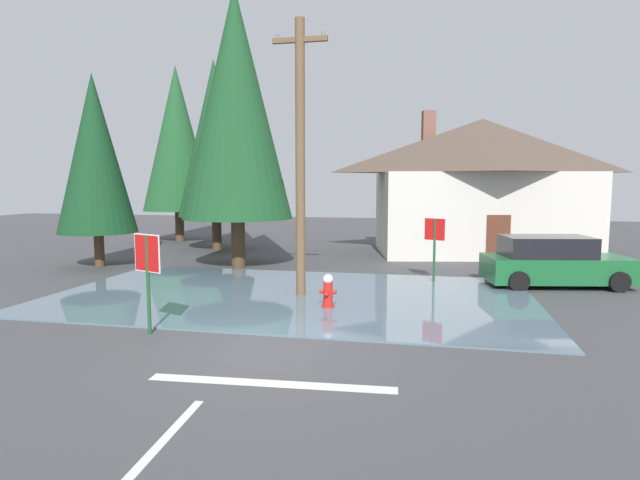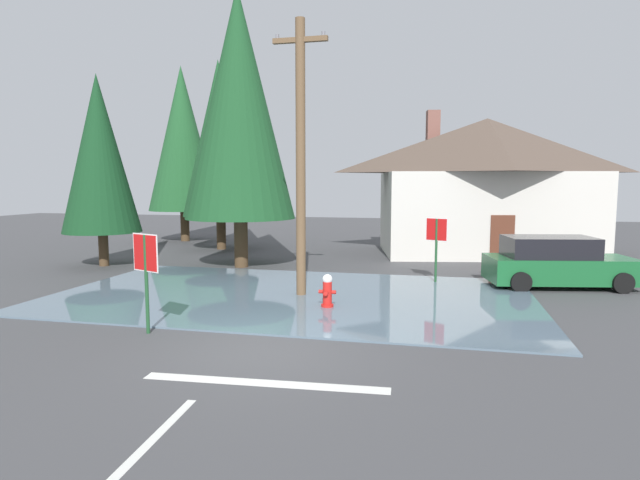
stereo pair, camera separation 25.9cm
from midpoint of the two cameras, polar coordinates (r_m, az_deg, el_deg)
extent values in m
cube|color=#424244|center=(10.88, -6.50, -11.99)|extent=(80.00, 80.00, 0.10)
cube|color=slate|center=(15.65, -3.61, -6.04)|extent=(13.97, 8.12, 0.05)
cube|color=silver|center=(9.14, -6.22, -15.25)|extent=(4.24, 0.55, 0.01)
cube|color=silver|center=(7.24, -19.56, -21.67)|extent=(0.34, 3.51, 0.01)
cylinder|color=#1E4C28|center=(12.20, -18.77, -4.67)|extent=(0.08, 0.08, 2.21)
cube|color=white|center=(12.09, -18.89, -1.35)|extent=(0.78, 0.34, 0.84)
cube|color=red|center=(12.09, -18.89, -1.35)|extent=(0.74, 0.33, 0.79)
cylinder|color=red|center=(14.14, 0.35, -7.22)|extent=(0.33, 0.33, 0.11)
cylinder|color=red|center=(14.06, 0.35, -5.79)|extent=(0.24, 0.24, 0.61)
sphere|color=white|center=(13.99, 0.35, -4.27)|extent=(0.27, 0.27, 0.27)
cylinder|color=red|center=(14.09, -0.36, -5.64)|extent=(0.11, 0.10, 0.10)
cylinder|color=red|center=(14.02, 1.06, -5.70)|extent=(0.11, 0.10, 0.10)
cylinder|color=red|center=(13.89, 0.20, -5.82)|extent=(0.12, 0.11, 0.12)
cylinder|color=brown|center=(15.31, -2.65, 8.61)|extent=(0.28, 0.28, 7.96)
cube|color=brown|center=(15.82, -2.72, 20.94)|extent=(1.60, 0.14, 0.14)
cylinder|color=slate|center=(16.02, -5.21, 21.21)|extent=(0.10, 0.10, 0.12)
cylinder|color=slate|center=(15.70, -0.17, 21.55)|extent=(0.10, 0.10, 0.12)
cylinder|color=#1E4C28|center=(17.87, 11.93, -1.17)|extent=(0.08, 0.08, 2.17)
cube|color=white|center=(17.80, 11.98, 1.15)|extent=(0.70, 0.33, 0.76)
cube|color=red|center=(17.80, 11.98, 1.15)|extent=(0.67, 0.33, 0.72)
cube|color=beige|center=(25.96, 16.74, 2.82)|extent=(10.23, 7.20, 3.83)
pyramid|color=brown|center=(25.98, 16.96, 9.79)|extent=(11.04, 7.78, 2.49)
cube|color=brown|center=(26.47, 11.44, 11.21)|extent=(0.70, 0.70, 2.24)
cube|color=#592D1E|center=(23.37, 18.52, 0.16)|extent=(0.99, 0.25, 2.00)
cube|color=#195B2D|center=(18.64, 23.98, -2.85)|extent=(4.76, 2.65, 0.80)
cube|color=black|center=(18.41, 23.04, -0.64)|extent=(2.95, 2.10, 0.65)
cylinder|color=black|center=(20.14, 26.96, -3.09)|extent=(0.67, 0.33, 0.64)
cylinder|color=black|center=(18.49, 29.44, -3.99)|extent=(0.67, 0.33, 0.64)
cylinder|color=black|center=(19.03, 18.60, -3.24)|extent=(0.67, 0.33, 0.64)
cylinder|color=black|center=(17.28, 20.42, -4.25)|extent=(0.67, 0.33, 0.64)
cylinder|color=#4C3823|center=(22.83, -23.19, -0.96)|extent=(0.38, 0.38, 1.37)
cone|color=#143D1E|center=(22.71, -23.61, 8.61)|extent=(3.04, 3.04, 6.24)
cylinder|color=#4C3823|center=(26.92, -11.43, 0.78)|extent=(0.47, 0.47, 1.68)
cone|color=#194723|center=(26.89, -11.65, 10.75)|extent=(3.74, 3.74, 7.67)
cylinder|color=#4C3823|center=(31.17, -15.26, 1.50)|extent=(0.49, 0.49, 1.78)
cone|color=#1E5128|center=(31.17, -15.53, 10.59)|extent=(3.95, 3.95, 8.10)
cylinder|color=#4C3823|center=(21.05, -9.24, -0.31)|extent=(0.54, 0.54, 1.95)
cone|color=#194723|center=(21.13, -9.51, 14.42)|extent=(4.33, 4.33, 8.87)
camera|label=1|loc=(0.13, -90.50, -0.05)|focal=29.40mm
camera|label=2|loc=(0.13, 89.50, 0.05)|focal=29.40mm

